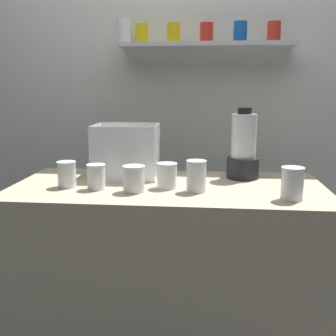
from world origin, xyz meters
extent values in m
cube|color=tan|center=(0.00, 0.00, 0.45)|extent=(1.40, 0.64, 0.90)
cube|color=silver|center=(0.00, 0.77, 1.25)|extent=(2.60, 0.04, 2.50)
cube|color=silver|center=(0.16, 0.65, 1.57)|extent=(1.00, 0.20, 0.02)
cylinder|color=yellow|center=(-0.22, 0.66, 1.64)|extent=(0.08, 0.08, 0.11)
cylinder|color=yellow|center=(-0.03, 0.65, 1.64)|extent=(0.08, 0.08, 0.11)
cylinder|color=red|center=(0.16, 0.66, 1.64)|extent=(0.08, 0.08, 0.11)
cylinder|color=#1959B2|center=(0.34, 0.63, 1.64)|extent=(0.08, 0.08, 0.11)
cylinder|color=red|center=(0.53, 0.65, 1.64)|extent=(0.08, 0.08, 0.11)
cylinder|color=white|center=(-0.32, 0.65, 1.65)|extent=(0.08, 0.08, 0.14)
cube|color=white|center=(-0.22, 0.16, 0.90)|extent=(0.31, 0.23, 0.01)
cube|color=white|center=(-0.22, 0.04, 1.03)|extent=(0.31, 0.01, 0.26)
cube|color=white|center=(-0.22, 0.27, 1.03)|extent=(0.31, 0.01, 0.26)
cube|color=white|center=(-0.37, 0.16, 1.03)|extent=(0.01, 0.23, 0.26)
cube|color=white|center=(-0.07, 0.16, 1.03)|extent=(0.01, 0.23, 0.26)
cone|color=orange|center=(-0.19, 0.16, 0.92)|extent=(0.19, 0.13, 0.03)
cone|color=orange|center=(-0.26, 0.15, 0.93)|extent=(0.13, 0.13, 0.03)
cone|color=orange|center=(-0.19, 0.17, 0.93)|extent=(0.04, 0.18, 0.03)
cone|color=orange|center=(-0.28, 0.18, 0.93)|extent=(0.10, 0.15, 0.03)
cone|color=orange|center=(-0.25, 0.15, 0.96)|extent=(0.06, 0.17, 0.03)
cone|color=orange|center=(-0.19, 0.14, 0.96)|extent=(0.16, 0.05, 0.03)
cone|color=orange|center=(-0.17, 0.16, 0.95)|extent=(0.05, 0.18, 0.03)
cone|color=orange|center=(-0.18, 0.14, 0.96)|extent=(0.04, 0.17, 0.03)
cylinder|color=black|center=(0.35, 0.18, 0.95)|extent=(0.16, 0.16, 0.10)
cylinder|color=silver|center=(0.35, 0.18, 1.11)|extent=(0.12, 0.12, 0.21)
cylinder|color=red|center=(0.35, 0.18, 1.02)|extent=(0.11, 0.11, 0.04)
cylinder|color=black|center=(0.35, 0.18, 1.23)|extent=(0.07, 0.07, 0.03)
cylinder|color=white|center=(-0.44, -0.07, 0.95)|extent=(0.08, 0.08, 0.11)
cylinder|color=yellow|center=(-0.44, -0.07, 0.94)|extent=(0.07, 0.07, 0.09)
cylinder|color=white|center=(-0.44, -0.07, 1.01)|extent=(0.08, 0.08, 0.01)
cylinder|color=white|center=(-0.30, -0.10, 0.95)|extent=(0.08, 0.08, 0.10)
cylinder|color=red|center=(-0.30, -0.10, 0.94)|extent=(0.07, 0.07, 0.07)
cylinder|color=white|center=(-0.30, -0.10, 1.01)|extent=(0.08, 0.08, 0.01)
cylinder|color=white|center=(-0.13, -0.13, 0.95)|extent=(0.09, 0.09, 0.11)
cylinder|color=maroon|center=(-0.13, -0.13, 0.94)|extent=(0.08, 0.08, 0.09)
cylinder|color=white|center=(-0.13, -0.13, 1.01)|extent=(0.10, 0.10, 0.01)
cylinder|color=white|center=(0.00, -0.04, 0.95)|extent=(0.09, 0.09, 0.10)
cylinder|color=orange|center=(0.00, -0.04, 0.93)|extent=(0.08, 0.08, 0.07)
cylinder|color=white|center=(0.00, -0.04, 1.01)|extent=(0.09, 0.09, 0.01)
cylinder|color=white|center=(0.13, -0.09, 0.96)|extent=(0.08, 0.08, 0.13)
cylinder|color=maroon|center=(0.13, -0.09, 0.95)|extent=(0.08, 0.08, 0.09)
cylinder|color=white|center=(0.13, -0.09, 1.03)|extent=(0.09, 0.09, 0.01)
cylinder|color=white|center=(0.51, -0.18, 0.96)|extent=(0.09, 0.09, 0.12)
cylinder|color=maroon|center=(0.51, -0.18, 0.94)|extent=(0.08, 0.08, 0.09)
cylinder|color=white|center=(0.51, -0.18, 1.03)|extent=(0.09, 0.09, 0.01)
camera|label=1|loc=(0.17, -1.75, 1.34)|focal=42.91mm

